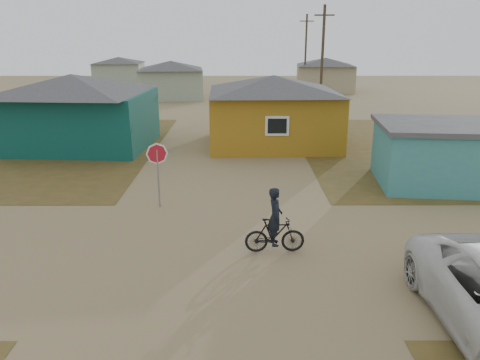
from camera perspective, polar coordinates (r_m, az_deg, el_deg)
The scene contains 11 objects.
ground at distance 13.65m, azimuth -2.60°, elevation -9.01°, with size 120.00×120.00×0.00m, color #8E7951.
house_teal at distance 27.57m, azimuth -19.56°, elevation 8.04°, with size 8.93×7.08×4.00m.
house_yellow at distance 26.59m, azimuth 4.06°, elevation 8.57°, with size 7.72×6.76×3.90m.
shed_turquoise at distance 21.27m, azimuth 24.70°, elevation 2.87°, with size 6.71×4.93×2.60m.
house_pale_west at distance 46.87m, azimuth -8.38°, elevation 12.07°, with size 7.04×6.15×3.60m.
house_beige_east at distance 53.22m, azimuth 10.32°, elevation 12.59°, with size 6.95×6.05×3.60m.
house_pale_north at distance 60.17m, azimuth -14.51°, elevation 12.75°, with size 6.28×5.81×3.40m.
utility_pole_near at distance 34.77m, azimuth 9.97°, elevation 13.97°, with size 1.40×0.20×8.00m.
utility_pole_far at distance 50.72m, azimuth 7.99°, elevation 15.06°, with size 1.40×0.20×8.00m.
stop_sign at distance 16.93m, azimuth -10.04°, elevation 2.40°, with size 0.78×0.14×2.39m.
cyclist at distance 13.52m, azimuth 4.27°, elevation -5.98°, with size 1.75×0.64×1.96m.
Camera 1 is at (0.59, -12.21, 6.07)m, focal length 35.00 mm.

